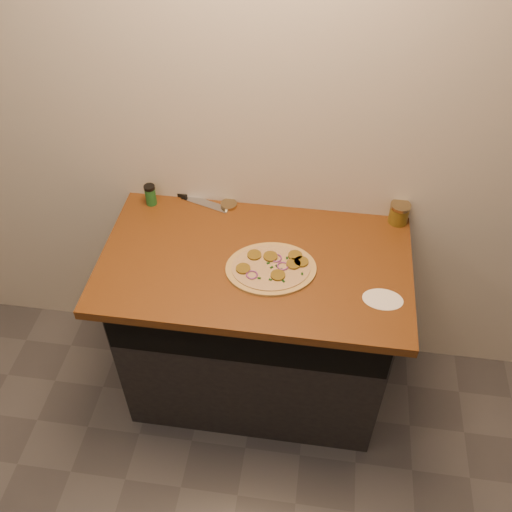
# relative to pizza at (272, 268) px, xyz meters

# --- Properties ---
(cabinet) EXTENTS (1.10, 0.60, 0.86)m
(cabinet) POSITION_rel_pizza_xyz_m (-0.07, 0.07, -0.48)
(cabinet) COLOR black
(cabinet) RESTS_ON ground
(countertop) EXTENTS (1.20, 0.70, 0.04)m
(countertop) POSITION_rel_pizza_xyz_m (-0.07, 0.04, -0.03)
(countertop) COLOR brown
(countertop) RESTS_ON cabinet
(pizza) EXTENTS (0.40, 0.40, 0.02)m
(pizza) POSITION_rel_pizza_xyz_m (0.00, 0.00, 0.00)
(pizza) COLOR tan
(pizza) RESTS_ON countertop
(chefs_knife) EXTENTS (0.31, 0.13, 0.02)m
(chefs_knife) POSITION_rel_pizza_xyz_m (-0.40, 0.37, -0.00)
(chefs_knife) COLOR #B7BAC1
(chefs_knife) RESTS_ON countertop
(mason_jar_lid) EXTENTS (0.07, 0.07, 0.01)m
(mason_jar_lid) POSITION_rel_pizza_xyz_m (-0.22, 0.34, -0.00)
(mason_jar_lid) COLOR #978158
(mason_jar_lid) RESTS_ON countertop
(salsa_jar) EXTENTS (0.08, 0.08, 0.09)m
(salsa_jar) POSITION_rel_pizza_xyz_m (0.48, 0.34, 0.04)
(salsa_jar) COLOR maroon
(salsa_jar) RESTS_ON countertop
(spice_shaker) EXTENTS (0.05, 0.05, 0.09)m
(spice_shaker) POSITION_rel_pizza_xyz_m (-0.55, 0.31, 0.04)
(spice_shaker) COLOR #1D5D26
(spice_shaker) RESTS_ON countertop
(flour_spill) EXTENTS (0.15, 0.15, 0.00)m
(flour_spill) POSITION_rel_pizza_xyz_m (0.42, -0.09, -0.01)
(flour_spill) COLOR silver
(flour_spill) RESTS_ON countertop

